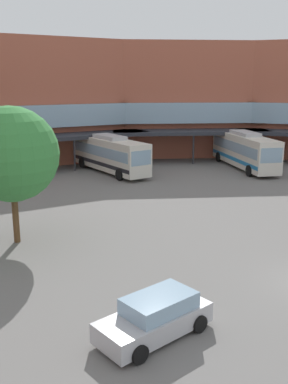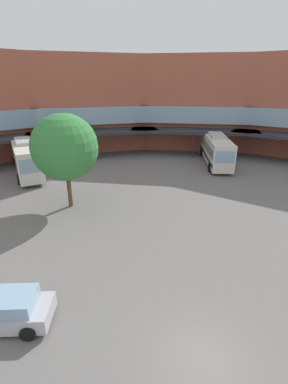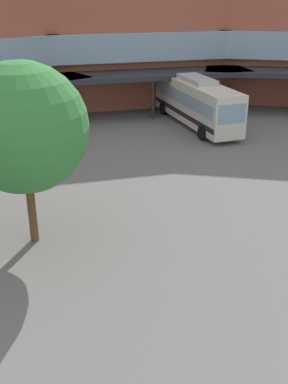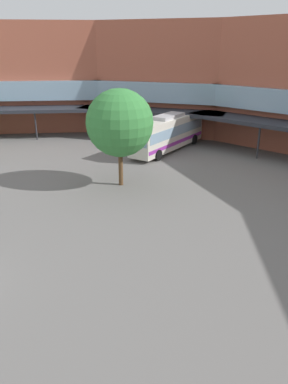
% 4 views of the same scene
% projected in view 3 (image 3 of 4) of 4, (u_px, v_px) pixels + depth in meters
% --- Properties ---
extents(station_building, '(81.96, 48.92, 13.65)m').
position_uv_depth(station_building, '(124.00, 57.00, 26.74)').
color(station_building, '#AD5942').
rests_on(station_building, ground).
extents(bus_2, '(4.02, 11.69, 3.81)m').
position_uv_depth(bus_2, '(196.00, 101.00, 36.99)').
color(bus_2, silver).
rests_on(bus_2, ground).
extents(plaza_tree, '(5.33, 5.33, 7.80)m').
position_uv_depth(plaza_tree, '(23.00, 128.00, 18.68)').
color(plaza_tree, brown).
rests_on(plaza_tree, ground).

